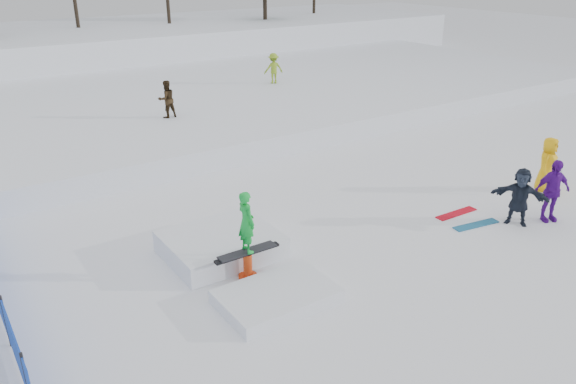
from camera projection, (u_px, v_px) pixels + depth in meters
ground at (318, 267)px, 13.17m from camera, size 120.00×120.00×0.00m
snow_berm at (35, 51)px, 35.63m from camera, size 60.00×14.00×2.40m
snow_midrise at (105, 109)px, 25.24m from camera, size 50.00×18.00×0.80m
walker_olive at (167, 99)px, 22.14m from camera, size 0.76×0.61×1.48m
walker_ygreen at (274, 68)px, 28.18m from camera, size 1.07×0.77×1.50m
spectator_purple at (552, 191)px, 15.20m from camera, size 1.11×0.81×1.76m
spectator_yellow at (547, 164)px, 17.21m from camera, size 0.96×0.77×1.70m
spectator_dark at (520, 196)px, 15.03m from camera, size 1.16×1.51×1.59m
loose_board_red at (456, 213)px, 15.89m from camera, size 1.41×0.32×0.03m
loose_board_teal at (476, 225)px, 15.22m from camera, size 1.43×0.50×0.03m
jib_rail_feature at (235, 255)px, 13.07m from camera, size 2.60×4.40×2.11m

